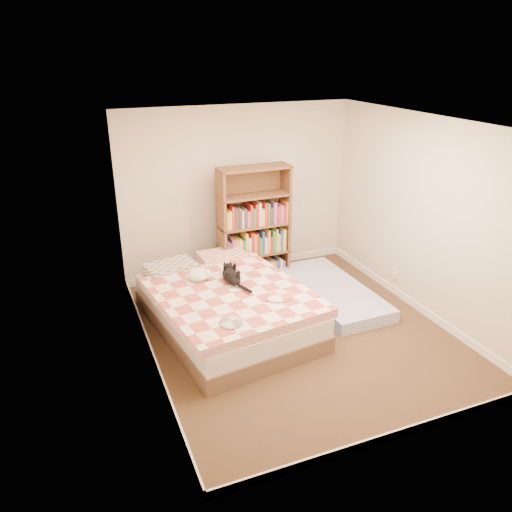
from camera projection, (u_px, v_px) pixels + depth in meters
name	position (u px, v px, depth m)	size (l,w,h in m)	color
room	(298.00, 240.00, 5.68)	(3.51, 4.01, 2.51)	#3F2F1B
bed	(225.00, 305.00, 6.16)	(1.93, 2.49, 0.61)	brown
bookshelf	(253.00, 241.00, 7.28)	(1.03, 0.36, 1.71)	#50351B
floor_mattress	(331.00, 292.00, 6.93)	(0.86, 1.90, 0.17)	#7D90D1
black_cat	(231.00, 275.00, 6.16)	(0.28, 0.72, 0.16)	black
white_dog	(199.00, 275.00, 6.18)	(0.33, 0.35, 0.14)	white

